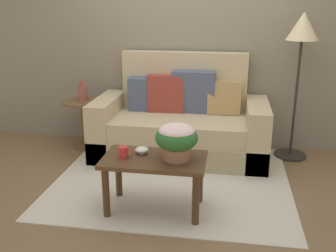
{
  "coord_description": "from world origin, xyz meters",
  "views": [
    {
      "loc": [
        0.52,
        -3.33,
        1.7
      ],
      "look_at": [
        -0.05,
        0.18,
        0.56
      ],
      "focal_mm": 41.74,
      "sensor_mm": 36.0,
      "label": 1
    }
  ],
  "objects_px": {
    "couch": "(181,125)",
    "floor_lamp": "(301,43)",
    "table_vase": "(82,92)",
    "coffee_table": "(154,168)",
    "coffee_mug": "(124,152)",
    "potted_plant": "(177,138)",
    "side_table": "(83,115)",
    "snack_bowl": "(142,150)"
  },
  "relations": [
    {
      "from": "couch",
      "to": "floor_lamp",
      "type": "bearing_deg",
      "value": 5.82
    },
    {
      "from": "floor_lamp",
      "to": "table_vase",
      "type": "distance_m",
      "value": 2.5
    },
    {
      "from": "coffee_table",
      "to": "coffee_mug",
      "type": "bearing_deg",
      "value": -171.41
    },
    {
      "from": "couch",
      "to": "potted_plant",
      "type": "xyz_separation_m",
      "value": [
        0.13,
        -1.29,
        0.3
      ]
    },
    {
      "from": "coffee_table",
      "to": "side_table",
      "type": "distance_m",
      "value": 1.77
    },
    {
      "from": "snack_bowl",
      "to": "table_vase",
      "type": "bearing_deg",
      "value": 127.94
    },
    {
      "from": "side_table",
      "to": "table_vase",
      "type": "bearing_deg",
      "value": 54.93
    },
    {
      "from": "potted_plant",
      "to": "floor_lamp",
      "type": "bearing_deg",
      "value": 51.88
    },
    {
      "from": "coffee_mug",
      "to": "snack_bowl",
      "type": "relative_size",
      "value": 1.06
    },
    {
      "from": "floor_lamp",
      "to": "coffee_mug",
      "type": "xyz_separation_m",
      "value": [
        -1.55,
        -1.46,
        -0.76
      ]
    },
    {
      "from": "couch",
      "to": "coffee_mug",
      "type": "distance_m",
      "value": 1.37
    },
    {
      "from": "couch",
      "to": "coffee_mug",
      "type": "height_order",
      "value": "couch"
    },
    {
      "from": "coffee_mug",
      "to": "table_vase",
      "type": "relative_size",
      "value": 0.49
    },
    {
      "from": "coffee_mug",
      "to": "couch",
      "type": "bearing_deg",
      "value": 77.4
    },
    {
      "from": "couch",
      "to": "potted_plant",
      "type": "relative_size",
      "value": 5.6
    },
    {
      "from": "snack_bowl",
      "to": "potted_plant",
      "type": "bearing_deg",
      "value": -13.73
    },
    {
      "from": "coffee_table",
      "to": "floor_lamp",
      "type": "relative_size",
      "value": 0.53
    },
    {
      "from": "floor_lamp",
      "to": "coffee_mug",
      "type": "bearing_deg",
      "value": -136.7
    },
    {
      "from": "coffee_table",
      "to": "potted_plant",
      "type": "bearing_deg",
      "value": -0.56
    },
    {
      "from": "couch",
      "to": "table_vase",
      "type": "distance_m",
      "value": 1.22
    },
    {
      "from": "floor_lamp",
      "to": "table_vase",
      "type": "bearing_deg",
      "value": -178.76
    },
    {
      "from": "couch",
      "to": "table_vase",
      "type": "height_order",
      "value": "couch"
    },
    {
      "from": "snack_bowl",
      "to": "table_vase",
      "type": "height_order",
      "value": "table_vase"
    },
    {
      "from": "table_vase",
      "to": "coffee_table",
      "type": "bearing_deg",
      "value": -50.47
    },
    {
      "from": "floor_lamp",
      "to": "snack_bowl",
      "type": "xyz_separation_m",
      "value": [
        -1.42,
        -1.35,
        -0.77
      ]
    },
    {
      "from": "coffee_table",
      "to": "side_table",
      "type": "bearing_deg",
      "value": 129.8
    },
    {
      "from": "potted_plant",
      "to": "coffee_mug",
      "type": "height_order",
      "value": "potted_plant"
    },
    {
      "from": "couch",
      "to": "coffee_mug",
      "type": "bearing_deg",
      "value": -102.6
    },
    {
      "from": "floor_lamp",
      "to": "snack_bowl",
      "type": "distance_m",
      "value": 2.1
    },
    {
      "from": "couch",
      "to": "floor_lamp",
      "type": "xyz_separation_m",
      "value": [
        1.25,
        0.13,
        0.92
      ]
    },
    {
      "from": "potted_plant",
      "to": "snack_bowl",
      "type": "relative_size",
      "value": 2.98
    },
    {
      "from": "couch",
      "to": "snack_bowl",
      "type": "xyz_separation_m",
      "value": [
        -0.17,
        -1.22,
        0.15
      ]
    },
    {
      "from": "coffee_mug",
      "to": "table_vase",
      "type": "bearing_deg",
      "value": 122.12
    },
    {
      "from": "couch",
      "to": "floor_lamp",
      "type": "relative_size",
      "value": 1.2
    },
    {
      "from": "coffee_mug",
      "to": "coffee_table",
      "type": "bearing_deg",
      "value": 8.59
    },
    {
      "from": "snack_bowl",
      "to": "coffee_table",
      "type": "bearing_deg",
      "value": -31.32
    },
    {
      "from": "floor_lamp",
      "to": "potted_plant",
      "type": "distance_m",
      "value": 1.91
    },
    {
      "from": "coffee_table",
      "to": "potted_plant",
      "type": "xyz_separation_m",
      "value": [
        0.18,
        -0.0,
        0.27
      ]
    },
    {
      "from": "floor_lamp",
      "to": "coffee_mug",
      "type": "height_order",
      "value": "floor_lamp"
    },
    {
      "from": "table_vase",
      "to": "potted_plant",
      "type": "bearing_deg",
      "value": -46.21
    },
    {
      "from": "couch",
      "to": "table_vase",
      "type": "relative_size",
      "value": 7.72
    },
    {
      "from": "table_vase",
      "to": "floor_lamp",
      "type": "bearing_deg",
      "value": 1.24
    }
  ]
}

